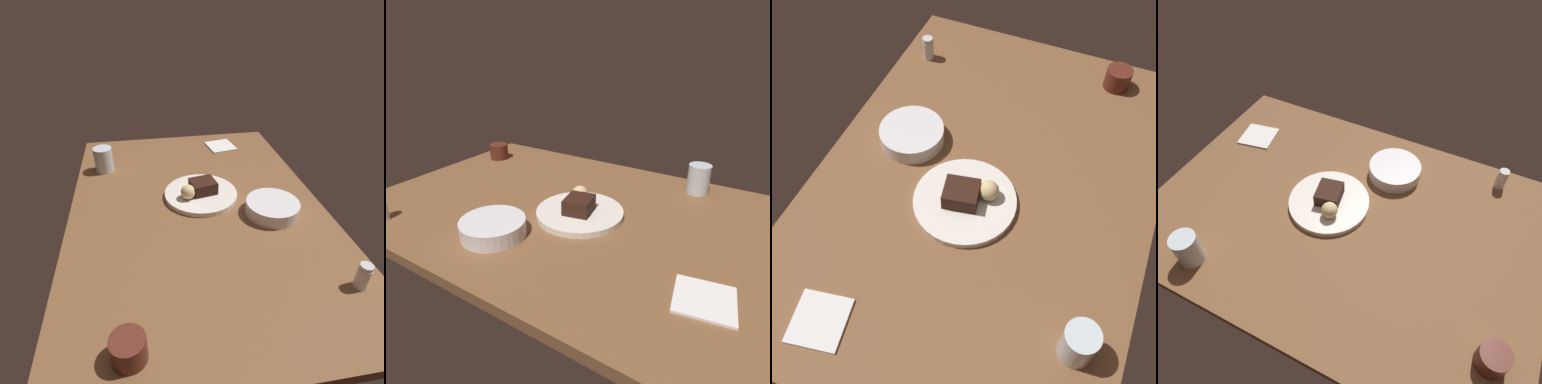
# 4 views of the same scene
# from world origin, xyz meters

# --- Properties ---
(dining_table) EXTENTS (1.20, 0.84, 0.03)m
(dining_table) POSITION_xyz_m (0.00, 0.00, 0.01)
(dining_table) COLOR brown
(dining_table) RESTS_ON ground
(dessert_plate) EXTENTS (0.25, 0.25, 0.02)m
(dessert_plate) POSITION_xyz_m (-0.07, 0.02, 0.04)
(dessert_plate) COLOR white
(dessert_plate) RESTS_ON dining_table
(chocolate_cake_slice) EXTENTS (0.09, 0.10, 0.04)m
(chocolate_cake_slice) POSITION_xyz_m (-0.07, 0.03, 0.07)
(chocolate_cake_slice) COLOR black
(chocolate_cake_slice) RESTS_ON dessert_plate
(bread_roll) EXTENTS (0.05, 0.05, 0.05)m
(bread_roll) POSITION_xyz_m (-0.04, -0.03, 0.07)
(bread_roll) COLOR #DBC184
(bread_roll) RESTS_ON dessert_plate
(salt_shaker) EXTENTS (0.03, 0.03, 0.07)m
(salt_shaker) POSITION_xyz_m (0.40, 0.34, 0.07)
(salt_shaker) COLOR silver
(salt_shaker) RESTS_ON dining_table
(water_glass) EXTENTS (0.07, 0.07, 0.10)m
(water_glass) POSITION_xyz_m (-0.32, -0.32, 0.08)
(water_glass) COLOR silver
(water_glass) RESTS_ON dining_table
(side_bowl) EXTENTS (0.17, 0.17, 0.04)m
(side_bowl) POSITION_xyz_m (0.07, 0.23, 0.05)
(side_bowl) COLOR silver
(side_bowl) RESTS_ON dining_table
(coffee_cup) EXTENTS (0.07, 0.07, 0.06)m
(coffee_cup) POSITION_xyz_m (0.49, -0.23, 0.06)
(coffee_cup) COLOR #562319
(coffee_cup) RESTS_ON dining_table
(folded_napkin) EXTENTS (0.14, 0.13, 0.01)m
(folded_napkin) POSITION_xyz_m (-0.46, 0.19, 0.03)
(folded_napkin) COLOR white
(folded_napkin) RESTS_ON dining_table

